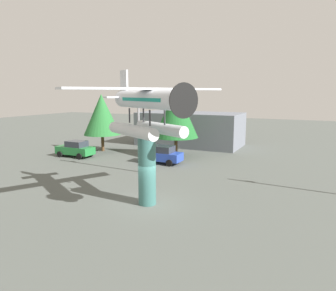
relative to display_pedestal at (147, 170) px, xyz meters
name	(u,v)px	position (x,y,z in m)	size (l,w,h in m)	color
ground_plane	(147,204)	(0.00, 0.00, -2.17)	(140.00, 140.00, 0.00)	#515651
display_pedestal	(147,170)	(0.00, 0.00, 0.00)	(1.10, 1.10, 4.33)	#386B66
floatplane_monument	(147,108)	(0.11, -0.06, 3.84)	(7.07, 9.59, 4.00)	silver
car_near_green	(75,149)	(-14.15, 9.38, -1.29)	(4.20, 2.02, 1.76)	#237A38
car_mid_blue	(161,154)	(-4.35, 10.57, -1.29)	(4.20, 2.02, 1.76)	#2847B7
streetlight_primary	(141,124)	(-4.34, 6.69, 2.08)	(1.84, 0.28, 7.24)	gray
storefront_building	(190,129)	(-5.83, 22.00, -0.02)	(13.27, 6.66, 4.30)	slate
tree_west	(102,115)	(-13.59, 13.44, 2.18)	(4.28, 4.28, 6.73)	brown
tree_east	(176,113)	(-4.39, 14.20, 2.60)	(4.78, 4.78, 7.42)	brown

